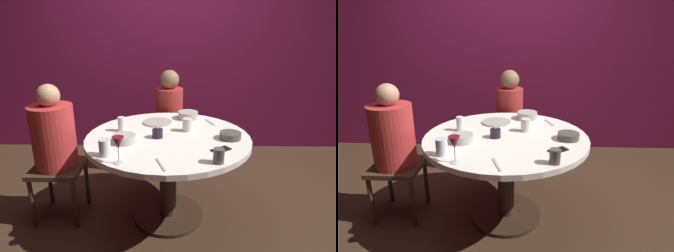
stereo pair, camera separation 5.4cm
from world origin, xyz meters
TOP-DOWN VIEW (x-y plane):
  - ground_plane at (0.00, 0.00)m, footprint 8.00×8.00m
  - back_wall at (0.00, 1.60)m, footprint 6.00×0.10m
  - dining_table at (0.00, 0.00)m, footprint 1.29×1.29m
  - seated_diner_left at (-0.91, 0.00)m, footprint 0.40×0.40m
  - seated_diner_back at (0.00, 0.86)m, footprint 0.40×0.40m
  - candle_holder at (-0.08, -0.04)m, footprint 0.08×0.08m
  - wine_glass at (-0.30, -0.49)m, footprint 0.08×0.08m
  - dinner_plate at (-0.10, 0.32)m, footprint 0.26×0.26m
  - cell_phone at (0.37, -0.28)m, footprint 0.15×0.14m
  - bowl_serving_large at (-0.32, -0.15)m, footprint 0.17×0.17m
  - bowl_salad_center at (0.18, 0.45)m, footprint 0.18×0.18m
  - bowl_small_white at (0.48, -0.06)m, footprint 0.16×0.16m
  - cup_near_candle at (-0.38, 0.10)m, footprint 0.06×0.06m
  - cup_by_left_diner at (0.16, 0.11)m, footprint 0.08×0.08m
  - cup_by_right_diner at (-0.41, -0.38)m, footprint 0.08×0.08m
  - cup_center_front at (0.33, -0.47)m, footprint 0.07×0.07m
  - fork_near_plate at (0.37, 0.33)m, footprint 0.08×0.18m
  - knife_near_plate at (-0.03, -0.51)m, footprint 0.07×0.18m

SIDE VIEW (x-z plane):
  - ground_plane at x=0.00m, z-range 0.00..0.00m
  - dining_table at x=0.00m, z-range 0.21..0.95m
  - seated_diner_back at x=0.00m, z-range 0.14..1.28m
  - seated_diner_left at x=-0.91m, z-range 0.14..1.29m
  - fork_near_plate at x=0.37m, z-range 0.74..0.75m
  - knife_near_plate at x=-0.03m, z-range 0.74..0.75m
  - cell_phone at x=0.37m, z-range 0.74..0.75m
  - dinner_plate at x=-0.10m, z-range 0.74..0.76m
  - bowl_small_white at x=0.48m, z-range 0.74..0.79m
  - bowl_serving_large at x=-0.32m, z-range 0.74..0.80m
  - bowl_salad_center at x=0.18m, z-range 0.74..0.81m
  - candle_holder at x=-0.08m, z-range 0.73..0.82m
  - cup_center_front at x=0.33m, z-range 0.74..0.84m
  - cup_by_left_diner at x=0.16m, z-range 0.74..0.85m
  - cup_by_right_diner at x=-0.41m, z-range 0.74..0.86m
  - cup_near_candle at x=-0.38m, z-range 0.74..0.86m
  - wine_glass at x=-0.30m, z-range 0.78..0.96m
  - back_wall at x=0.00m, z-range 0.00..2.60m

